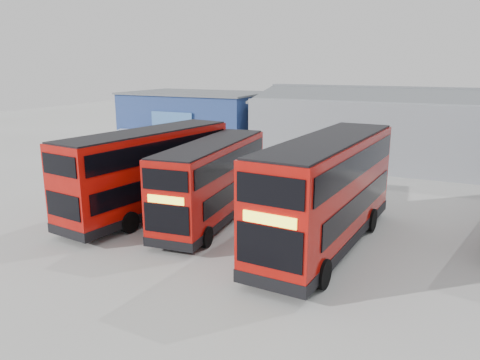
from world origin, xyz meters
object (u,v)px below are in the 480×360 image
at_px(double_decker_right, 327,194).
at_px(double_decker_left, 149,173).
at_px(maintenance_shed, 461,132).
at_px(office_block, 197,120).
at_px(double_decker_centre, 212,183).
at_px(panel_van, 123,143).

bearing_deg(double_decker_right, double_decker_left, -178.43).
xyz_separation_m(maintenance_shed, double_decker_left, (-14.24, -20.01, -0.42)).
bearing_deg(office_block, double_decker_right, -47.02).
distance_m(double_decker_centre, panel_van, 18.95).
relative_size(double_decker_centre, panel_van, 1.95).
relative_size(double_decker_centre, double_decker_right, 0.85).
bearing_deg(double_decker_right, panel_van, 153.34).
bearing_deg(double_decker_centre, maintenance_shed, 55.83).
relative_size(maintenance_shed, double_decker_centre, 3.19).
distance_m(office_block, panel_van, 7.19).
bearing_deg(double_decker_centre, panel_van, 136.63).
height_order(office_block, double_decker_left, office_block).
bearing_deg(maintenance_shed, office_block, -174.79).
relative_size(double_decker_left, panel_van, 2.15).
distance_m(maintenance_shed, double_decker_left, 24.56).
bearing_deg(maintenance_shed, double_decker_left, -125.43).
bearing_deg(double_decker_left, maintenance_shed, -117.43).
xyz_separation_m(office_block, panel_van, (-3.68, -6.01, -1.46)).
bearing_deg(double_decker_right, maintenance_shed, 80.81).
bearing_deg(office_block, maintenance_shed, 5.21).
height_order(office_block, double_decker_centre, office_block).
distance_m(maintenance_shed, double_decker_right, 21.00).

